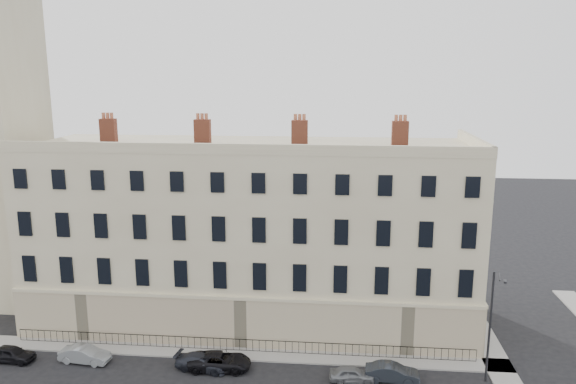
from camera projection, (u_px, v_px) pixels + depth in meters
name	position (u px, v px, depth m)	size (l,w,h in m)	color
terrace	(252.00, 233.00, 47.42)	(36.22, 12.22, 17.00)	#C4B692
pavement_terrace	(187.00, 351.00, 42.59)	(48.00, 2.00, 0.12)	gray
pavement_east_return	(488.00, 346.00, 43.37)	(2.00, 24.00, 0.12)	gray
railings	(240.00, 345.00, 42.50)	(35.00, 0.04, 0.96)	black
car_a	(11.00, 354.00, 41.09)	(1.40, 3.48, 1.18)	black
car_b	(85.00, 354.00, 40.97)	(1.29, 3.69, 1.22)	gray
car_c	(202.00, 362.00, 39.95)	(1.59, 3.90, 1.13)	#22252E
car_d	(220.00, 361.00, 40.02)	(2.06, 4.48, 1.24)	black
car_e	(352.00, 374.00, 38.47)	(1.26, 3.12, 1.06)	slate
car_f	(392.00, 373.00, 38.48)	(1.30, 3.73, 1.23)	#21262C
streetlamp	(491.00, 322.00, 37.57)	(0.55, 1.70, 7.96)	#28292D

